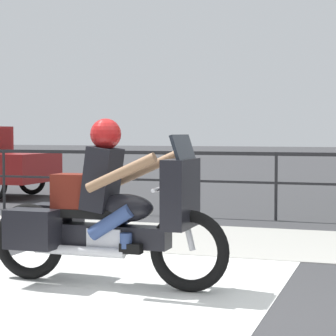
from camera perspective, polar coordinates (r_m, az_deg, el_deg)
The scene contains 5 objects.
ground_plane at distance 5.52m, azimuth -0.14°, elevation -11.96°, with size 120.00×120.00×0.00m, color #38383A.
sidewalk_band at distance 8.73m, azimuth 7.08°, elevation -6.32°, with size 44.00×2.40×0.01m, color #A8A59E.
crosswalk_band at distance 5.64m, azimuth -8.62°, elevation -11.63°, with size 3.22×6.00×0.01m, color silver.
fence_railing at distance 10.76m, azimuth 9.40°, elevation 0.12°, with size 36.00×0.05×1.11m.
motorcycle at distance 6.16m, azimuth -5.53°, elevation -3.95°, with size 2.38×0.76×1.56m.
Camera 1 is at (1.71, -5.05, 1.44)m, focal length 70.00 mm.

